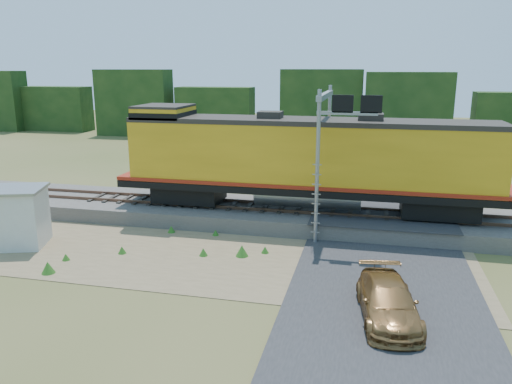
% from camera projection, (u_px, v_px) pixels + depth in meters
% --- Properties ---
extents(ground, '(140.00, 140.00, 0.00)m').
position_uv_depth(ground, '(216.00, 261.00, 21.51)').
color(ground, '#475123').
rests_on(ground, ground).
extents(ballast, '(70.00, 5.00, 0.80)m').
position_uv_depth(ballast, '(249.00, 214.00, 27.08)').
color(ballast, slate).
rests_on(ballast, ground).
extents(rails, '(70.00, 1.54, 0.16)m').
position_uv_depth(rails, '(249.00, 205.00, 26.97)').
color(rails, brown).
rests_on(rails, ballast).
extents(dirt_shoulder, '(26.00, 8.00, 0.03)m').
position_uv_depth(dirt_shoulder, '(177.00, 253.00, 22.41)').
color(dirt_shoulder, '#8C7754').
rests_on(dirt_shoulder, ground).
extents(road, '(7.00, 66.00, 0.86)m').
position_uv_depth(road, '(383.00, 267.00, 20.66)').
color(road, '#38383A').
rests_on(road, ground).
extents(tree_line_north, '(130.00, 3.00, 6.50)m').
position_uv_depth(tree_line_north, '(316.00, 113.00, 56.68)').
color(tree_line_north, '#163212').
rests_on(tree_line_north, ground).
extents(weed_clumps, '(15.00, 6.20, 0.56)m').
position_uv_depth(weed_clumps, '(142.00, 254.00, 22.37)').
color(weed_clumps, '#2C661D').
rests_on(weed_clumps, ground).
extents(locomotive, '(20.14, 3.07, 5.20)m').
position_uv_depth(locomotive, '(303.00, 159.00, 25.70)').
color(locomotive, black).
rests_on(locomotive, rails).
extents(shed, '(2.95, 2.95, 2.77)m').
position_uv_depth(shed, '(20.00, 217.00, 23.06)').
color(shed, silver).
rests_on(shed, ground).
extents(signal_gantry, '(2.85, 6.20, 7.18)m').
position_uv_depth(signal_gantry, '(331.00, 125.00, 24.31)').
color(signal_gantry, gray).
rests_on(signal_gantry, ground).
extents(car, '(2.34, 4.56, 1.26)m').
position_uv_depth(car, '(388.00, 301.00, 16.40)').
color(car, olive).
rests_on(car, ground).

